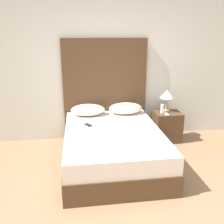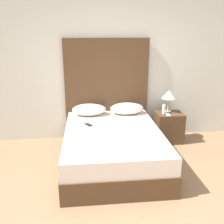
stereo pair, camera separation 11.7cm
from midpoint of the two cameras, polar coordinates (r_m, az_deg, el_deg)
The scene contains 11 objects.
ground_plane at distance 2.87m, azimuth 5.69°, elevation -24.04°, with size 16.00×16.00×0.00m, color #8C6B4C.
wall_back at distance 4.52m, azimuth -0.88°, elevation 10.68°, with size 10.00×0.06×2.70m.
bed at distance 3.78m, azimuth -0.69°, elevation -7.98°, with size 1.42×1.94×0.53m.
headboard at distance 4.51m, azimuth -2.33°, elevation 4.94°, with size 1.49×0.05×1.82m.
pillow_left at distance 4.32m, azimuth -6.31°, elevation 0.48°, with size 0.58×0.35×0.19m.
pillow_right at distance 4.38m, azimuth 2.34°, elevation 0.84°, with size 0.58×0.35×0.19m.
phone_on_bed at distance 3.88m, azimuth -6.34°, elevation -2.97°, with size 0.14×0.16×0.01m.
nightstand at distance 4.64m, azimuth 11.75°, elevation -3.28°, with size 0.47×0.38×0.54m.
table_lamp at distance 4.54m, azimuth 11.73°, elevation 3.93°, with size 0.25×0.25×0.40m.
phone_on_nightstand at distance 4.45m, azimuth 11.62°, elevation -0.47°, with size 0.09×0.16×0.01m.
toiletry_bottle at distance 4.48m, azimuth 10.67°, elevation 0.73°, with size 0.06×0.06×0.16m.
Camera 1 is at (-0.61, -2.06, 1.91)m, focal length 40.00 mm.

